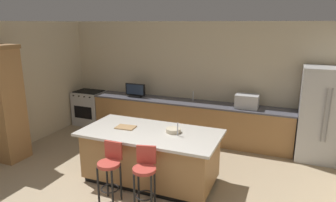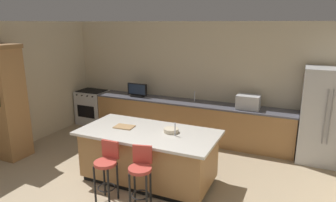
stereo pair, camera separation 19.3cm
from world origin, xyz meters
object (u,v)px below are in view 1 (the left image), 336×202
Objects in this scene: microwave at (247,101)px; fruit_bowl at (173,130)px; tv_monitor at (135,91)px; range_oven at (90,108)px; cell_phone at (174,131)px; bar_stool_left at (110,168)px; cabinet_tower at (5,102)px; refrigerator at (324,115)px; bar_stool_right at (145,173)px; kitchen_island at (151,156)px; cutting_board at (126,127)px.

fruit_bowl is (-0.92, -2.01, -0.10)m from microwave.
range_oven is at bearing 177.98° from tv_monitor.
range_oven is at bearing 126.38° from cell_phone.
cabinet_tower is at bearing 167.61° from bar_stool_left.
refrigerator is at bearing 22.04° from cabinet_tower.
tv_monitor is 2.62m from cell_phone.
cabinet_tower reaches higher than bar_stool_right.
kitchen_island is 3.09m from cabinet_tower.
cabinet_tower is at bearing -124.15° from tv_monitor.
refrigerator reaches higher than cell_phone.
kitchen_island is 0.66m from cutting_board.
bar_stool_right is (-2.50, -2.84, -0.36)m from refrigerator.
cabinet_tower is at bearing -173.66° from cutting_board.
refrigerator is 3.89× the size of microwave.
range_oven reaches higher than cell_phone.
cutting_board is at bearing 120.11° from bar_stool_right.
refrigerator is 1.50m from microwave.
refrigerator reaches higher than bar_stool_right.
range_oven is 1.91× the size of microwave.
bar_stool_right is at bearing -95.84° from fruit_bowl.
tv_monitor is at bearing 110.68° from cell_phone.
refrigerator is 7.53× the size of fruit_bowl.
cell_phone reaches higher than kitchen_island.
microwave is (4.27, 2.40, -0.14)m from cabinet_tower.
kitchen_island is at bearing 5.16° from cabinet_tower.
microwave is at bearing 1.11° from tv_monitor.
refrigerator is at bearing 16.68° from cell_phone.
refrigerator reaches higher than kitchen_island.
bar_stool_left is at bearing -118.32° from microwave.
cutting_board is at bearing -147.74° from refrigerator.
range_oven is 0.97× the size of bar_stool_left.
microwave is at bearing 29.30° from cabinet_tower.
bar_stool_right is (3.27, -0.51, -0.62)m from cabinet_tower.
kitchen_island is at bearing 95.90° from bar_stool_right.
bar_stool_left is 3.80× the size of fruit_bowl.
kitchen_island is at bearing 179.44° from cell_phone.
range_oven is at bearing 123.04° from bar_stool_right.
microwave is at bearing 177.54° from refrigerator.
bar_stool_right is at bearing -70.19° from kitchen_island.
refrigerator is 6.22m from cabinet_tower.
tv_monitor is 0.55× the size of bar_stool_left.
cabinet_tower reaches higher than range_oven.
tv_monitor reaches higher than microwave.
refrigerator is (2.78, 2.06, 0.47)m from kitchen_island.
microwave reaches higher than bar_stool_left.
bar_stool_left is 1.19m from fruit_bowl.
cutting_board is at bearing 6.34° from cabinet_tower.
microwave is 1.44× the size of cutting_board.
refrigerator is 1.98× the size of bar_stool_left.
bar_stool_right reaches higher than kitchen_island.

